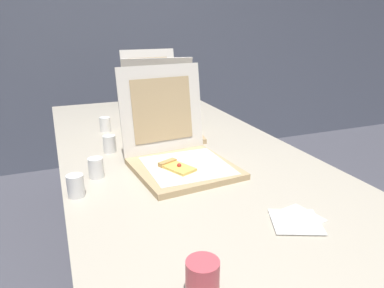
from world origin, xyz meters
TOP-DOWN VIEW (x-y plane):
  - wall_back at (0.00, 2.46)m, footprint 10.00×0.10m
  - table at (0.00, 0.57)m, footprint 0.99×2.09m
  - pizza_box_front at (-0.06, 0.34)m, footprint 0.39×0.44m
  - pizza_box_middle at (0.00, 0.78)m, footprint 0.40×0.40m
  - pizza_box_back at (0.11, 1.20)m, footprint 0.37×0.45m
  - cup_white_near_left at (-0.45, 0.24)m, footprint 0.05×0.05m
  - cup_white_far at (-0.25, 0.93)m, footprint 0.05×0.05m
  - cup_white_mid at (-0.28, 0.61)m, footprint 0.05×0.05m
  - cup_white_near_center at (-0.37, 0.36)m, footprint 0.05×0.05m
  - cup_printed_front at (-0.25, -0.32)m, footprint 0.07×0.07m
  - napkin_pile at (0.11, -0.15)m, footprint 0.18×0.17m

SIDE VIEW (x-z plane):
  - table at x=0.00m, z-range 0.33..1.07m
  - napkin_pile at x=0.11m, z-range 0.75..0.75m
  - cup_white_near_left at x=-0.45m, z-range 0.75..0.82m
  - cup_white_far at x=-0.25m, z-range 0.75..0.82m
  - cup_white_mid at x=-0.28m, z-range 0.75..0.82m
  - cup_white_near_center at x=-0.37m, z-range 0.75..0.82m
  - cup_printed_front at x=-0.25m, z-range 0.75..0.83m
  - pizza_box_back at x=0.11m, z-range 0.62..0.98m
  - pizza_box_middle at x=0.00m, z-range 0.62..0.98m
  - pizza_box_front at x=-0.06m, z-range 0.61..0.99m
  - wall_back at x=0.00m, z-range 0.00..2.60m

